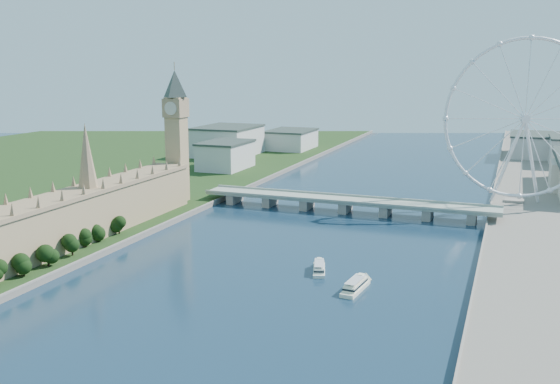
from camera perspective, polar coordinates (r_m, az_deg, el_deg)
The scene contains 7 objects.
parliament_range at distance 401.00m, azimuth -16.98°, elevation -1.68°, with size 24.00×200.00×70.00m.
big_ben at distance 482.55m, azimuth -9.49°, elevation 6.60°, with size 20.02×20.02×110.00m.
westminster_bridge at distance 463.33m, azimuth 6.01°, elevation -1.01°, with size 220.00×22.00×9.50m.
london_eye at distance 494.73m, azimuth 21.50°, elevation 6.19°, with size 113.60×39.12×124.30m.
city_skyline at distance 707.73m, azimuth 14.51°, elevation 3.87°, with size 505.00×280.00×32.00m.
tour_boat_near at distance 330.90m, azimuth 3.59°, elevation -7.29°, with size 6.43×25.39×5.57m, color silver, non-canonical shape.
tour_boat_far at distance 306.33m, azimuth 6.90°, elevation -8.92°, with size 7.14×28.03×6.18m, color #EEEBCA, non-canonical shape.
Camera 1 is at (113.14, -138.06, 106.49)m, focal length 40.00 mm.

